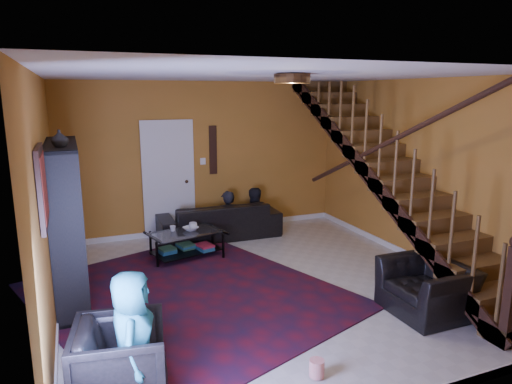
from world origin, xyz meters
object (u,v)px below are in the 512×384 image
sofa (219,220)px  armchair_right (427,288)px  armchair_left (121,362)px  bookshelf (68,225)px  coffee_table (186,243)px

sofa → armchair_right: sofa is taller
armchair_left → bookshelf: bearing=17.9°
sofa → armchair_left: bearing=63.3°
armchair_left → coffee_table: 3.47m
bookshelf → sofa: bearing=34.1°
coffee_table → armchair_right: bearing=-53.1°
sofa → armchair_left: 4.57m
armchair_right → coffee_table: bearing=-143.1°
bookshelf → coffee_table: bearing=27.0°
armchair_right → sofa: bearing=-159.7°
bookshelf → sofa: size_ratio=0.91×
bookshelf → coffee_table: size_ratio=1.63×
sofa → armchair_right: size_ratio=2.29×
sofa → armchair_left: (-2.16, -4.03, 0.03)m
coffee_table → armchair_left: bearing=-112.8°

